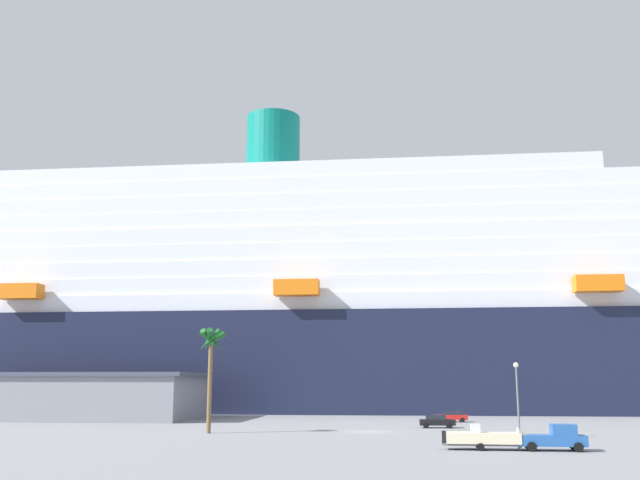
# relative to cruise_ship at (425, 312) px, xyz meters

# --- Properties ---
(ground_plane) EXTENTS (600.00, 600.00, 0.00)m
(ground_plane) POSITION_rel_cruise_ship_xyz_m (-11.12, -25.58, -19.07)
(ground_plane) COLOR gray
(cruise_ship) EXTENTS (264.29, 41.39, 64.55)m
(cruise_ship) POSITION_rel_cruise_ship_xyz_m (0.00, 0.00, 0.00)
(cruise_ship) COLOR #191E38
(cruise_ship) RESTS_ON ground_plane
(terminal_building) EXTENTS (47.26, 23.70, 7.08)m
(terminal_building) POSITION_rel_cruise_ship_xyz_m (-60.51, -29.56, -15.51)
(terminal_building) COLOR gray
(terminal_building) RESTS_ON ground_plane
(pickup_truck) EXTENTS (5.74, 2.64, 2.20)m
(pickup_truck) POSITION_rel_cruise_ship_xyz_m (4.51, -77.82, -18.02)
(pickup_truck) COLOR #2659A5
(pickup_truck) RESTS_ON ground_plane
(small_boat_on_trailer) EXTENTS (8.66, 2.60, 2.15)m
(small_boat_on_trailer) POSITION_rel_cruise_ship_xyz_m (-0.67, -77.41, -18.11)
(small_boat_on_trailer) COLOR #595960
(small_boat_on_trailer) RESTS_ON ground_plane
(palm_tree) EXTENTS (3.31, 3.40, 11.82)m
(palm_tree) POSITION_rel_cruise_ship_xyz_m (-29.33, -59.26, -9.54)
(palm_tree) COLOR brown
(palm_tree) RESTS_ON ground_plane
(street_lamp) EXTENTS (0.56, 0.56, 7.74)m
(street_lamp) POSITION_rel_cruise_ship_xyz_m (4.44, -63.56, -14.00)
(street_lamp) COLOR slate
(street_lamp) RESTS_ON ground_plane
(parked_car_black_coupe) EXTENTS (4.45, 2.18, 1.58)m
(parked_car_black_coupe) POSITION_rel_cruise_ship_xyz_m (-2.66, -47.93, -18.23)
(parked_car_black_coupe) COLOR black
(parked_car_black_coupe) RESTS_ON ground_plane
(parked_car_red_hatchback) EXTENTS (4.77, 2.28, 1.58)m
(parked_car_red_hatchback) POSITION_rel_cruise_ship_xyz_m (0.64, -34.45, -18.23)
(parked_car_red_hatchback) COLOR red
(parked_car_red_hatchback) RESTS_ON ground_plane
(parked_car_white_van) EXTENTS (4.83, 2.63, 1.58)m
(parked_car_white_van) POSITION_rel_cruise_ship_xyz_m (-58.17, -36.95, -18.23)
(parked_car_white_van) COLOR white
(parked_car_white_van) RESTS_ON ground_plane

